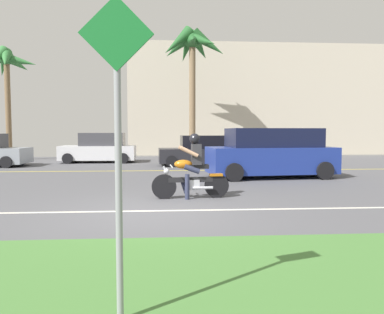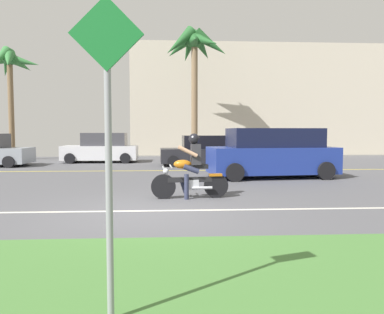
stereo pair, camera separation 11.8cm
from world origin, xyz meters
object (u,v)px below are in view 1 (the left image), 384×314
street_sign (118,131)px  palm_tree_1 (6,66)px  parked_car_2 (202,151)px  palm_tree_0 (192,49)px  parked_car_3 (288,149)px  motorcyclist (191,171)px  parked_car_1 (100,149)px  suv_nearby (272,153)px

street_sign → palm_tree_1: bearing=114.1°
parked_car_2 → palm_tree_0: size_ratio=0.52×
parked_car_2 → parked_car_3: 5.98m
motorcyclist → street_sign: 6.49m
parked_car_1 → palm_tree_0: palm_tree_0 is taller
parked_car_2 → parked_car_1: bearing=158.2°
suv_nearby → palm_tree_0: palm_tree_0 is taller
parked_car_1 → parked_car_3: size_ratio=0.97×
motorcyclist → parked_car_2: 9.53m
palm_tree_0 → street_sign: palm_tree_0 is taller
parked_car_1 → parked_car_2: 5.91m
motorcyclist → suv_nearby: (3.28, 4.21, 0.19)m
parked_car_3 → street_sign: 19.96m
motorcyclist → suv_nearby: size_ratio=0.40×
parked_car_3 → palm_tree_1: 17.30m
motorcyclist → palm_tree_0: palm_tree_0 is taller
motorcyclist → palm_tree_0: size_ratio=0.24×
parked_car_1 → palm_tree_1: 7.70m
suv_nearby → parked_car_1: bearing=135.6°
parked_car_2 → palm_tree_1: (-11.16, 4.18, 4.85)m
suv_nearby → street_sign: bearing=-112.4°
palm_tree_0 → street_sign: (-2.07, -20.39, -5.10)m
parked_car_1 → palm_tree_1: palm_tree_1 is taller
palm_tree_0 → palm_tree_1: bearing=-177.8°
motorcyclist → street_sign: size_ratio=0.70×
palm_tree_0 → suv_nearby: bearing=-77.1°
parked_car_3 → palm_tree_0: size_ratio=0.52×
suv_nearby → street_sign: 11.42m
palm_tree_0 → street_sign: size_ratio=2.89×
parked_car_1 → palm_tree_0: 8.42m
suv_nearby → palm_tree_0: size_ratio=0.60×
palm_tree_0 → street_sign: 21.12m
palm_tree_1 → street_sign: (8.94, -19.97, -3.85)m
suv_nearby → parked_car_2: size_ratio=1.16×
suv_nearby → parked_car_1: suv_nearby is taller
parked_car_2 → palm_tree_0: bearing=91.8°
suv_nearby → parked_car_1: (-7.60, 7.45, -0.13)m
parked_car_1 → parked_car_2: parked_car_1 is taller
suv_nearby → palm_tree_1: bearing=144.6°
palm_tree_1 → parked_car_3: bearing=-5.3°
parked_car_1 → motorcyclist: bearing=-69.7°
suv_nearby → street_sign: (-4.34, -10.53, 0.82)m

